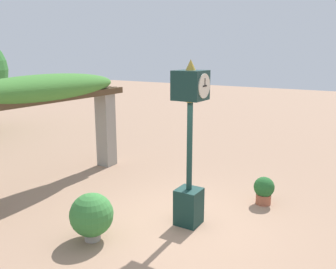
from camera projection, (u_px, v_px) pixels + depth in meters
The scene contains 5 objects.
ground_plane at pixel (184, 222), 7.48m from camera, with size 60.00×60.00×0.00m, color #9E7A60.
pedestal_clock at pixel (189, 145), 7.05m from camera, with size 0.56×0.61×3.37m.
pergola at pixel (47, 100), 9.00m from camera, with size 5.43×1.05×2.96m.
potted_plant_near_left at pixel (92, 215), 6.68m from camera, with size 0.83×0.83×0.93m.
potted_plant_near_right at pixel (264, 190), 8.32m from camera, with size 0.48×0.48×0.66m.
Camera 1 is at (-6.05, -3.29, 3.49)m, focal length 38.00 mm.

